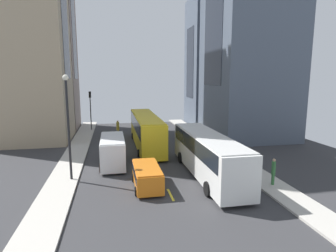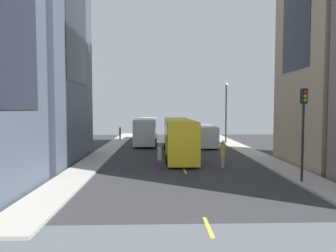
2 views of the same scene
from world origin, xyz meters
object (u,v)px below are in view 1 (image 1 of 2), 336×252
(streetcar_yellow, at_px, (146,128))
(car_orange_0, at_px, (147,175))
(pedestrian_crossing_near, at_px, (154,127))
(pedestrian_waiting_curb, at_px, (118,128))
(delivery_van_white, at_px, (113,149))
(traffic_light_near_corner, at_px, (90,103))
(pedestrian_walking_far, at_px, (273,171))
(city_bus_white, at_px, (207,151))

(streetcar_yellow, relative_size, car_orange_0, 3.20)
(streetcar_yellow, height_order, pedestrian_crossing_near, streetcar_yellow)
(pedestrian_crossing_near, bearing_deg, pedestrian_waiting_curb, -142.42)
(delivery_van_white, relative_size, traffic_light_near_corner, 1.03)
(pedestrian_walking_far, height_order, traffic_light_near_corner, traffic_light_near_corner)
(streetcar_yellow, height_order, pedestrian_walking_far, streetcar_yellow)
(car_orange_0, relative_size, pedestrian_walking_far, 2.21)
(delivery_van_white, relative_size, pedestrian_walking_far, 3.00)
(delivery_van_white, height_order, pedestrian_crossing_near, delivery_van_white)
(city_bus_white, distance_m, pedestrian_walking_far, 5.07)
(car_orange_0, xyz_separation_m, pedestrian_waiting_curb, (1.64, -18.50, 0.22))
(city_bus_white, xyz_separation_m, pedestrian_crossing_near, (1.78, -17.43, -0.92))
(streetcar_yellow, xyz_separation_m, pedestrian_crossing_near, (-1.85, -6.65, -1.04))
(pedestrian_waiting_curb, bearing_deg, pedestrian_walking_far, -17.71)
(city_bus_white, relative_size, streetcar_yellow, 0.89)
(delivery_van_white, height_order, pedestrian_walking_far, delivery_van_white)
(pedestrian_crossing_near, bearing_deg, city_bus_white, -51.32)
(car_orange_0, bearing_deg, traffic_light_near_corner, -76.98)
(delivery_van_white, height_order, traffic_light_near_corner, traffic_light_near_corner)
(pedestrian_crossing_near, bearing_deg, traffic_light_near_corner, -174.78)
(pedestrian_waiting_curb, distance_m, traffic_light_near_corner, 6.88)
(city_bus_white, bearing_deg, pedestrian_crossing_near, -84.17)
(streetcar_yellow, bearing_deg, pedestrian_waiting_curb, -64.03)
(pedestrian_crossing_near, xyz_separation_m, traffic_light_near_corner, (8.66, -4.54, 3.00))
(pedestrian_walking_far, bearing_deg, streetcar_yellow, 99.73)
(car_orange_0, relative_size, pedestrian_waiting_curb, 1.98)
(pedestrian_walking_far, relative_size, traffic_light_near_corner, 0.34)
(pedestrian_walking_far, height_order, pedestrian_waiting_curb, pedestrian_waiting_curb)
(pedestrian_crossing_near, height_order, traffic_light_near_corner, traffic_light_near_corner)
(car_orange_0, distance_m, traffic_light_near_corner, 24.26)
(delivery_van_white, bearing_deg, car_orange_0, 112.56)
(car_orange_0, bearing_deg, pedestrian_waiting_curb, -84.92)
(delivery_van_white, bearing_deg, pedestrian_crossing_near, -113.07)
(streetcar_yellow, relative_size, traffic_light_near_corner, 2.44)
(city_bus_white, xyz_separation_m, pedestrian_waiting_curb, (6.67, -17.03, -0.86))
(city_bus_white, height_order, traffic_light_near_corner, traffic_light_near_corner)
(car_orange_0, height_order, traffic_light_near_corner, traffic_light_near_corner)
(pedestrian_crossing_near, distance_m, pedestrian_waiting_curb, 4.90)
(car_orange_0, bearing_deg, streetcar_yellow, -96.50)
(pedestrian_waiting_curb, bearing_deg, car_orange_0, -40.36)
(delivery_van_white, bearing_deg, city_bus_white, 150.12)
(delivery_van_white, distance_m, pedestrian_waiting_curb, 12.81)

